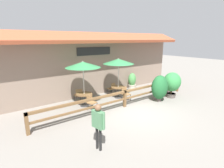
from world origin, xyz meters
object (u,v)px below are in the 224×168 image
chair_near_streetside (91,101)px  chair_middle_wallside (112,88)px  dining_table_near (84,96)px  patio_umbrella_near (83,65)px  chair_middle_streetside (126,93)px  potted_plant_corner_fern (132,81)px  dining_table_middle (118,89)px  potted_plant_entrance_palm (172,83)px  patio_umbrella_middle (118,61)px  chair_near_wallside (79,95)px  pedestrian (98,121)px  potted_plant_tall_tropical (160,88)px

chair_near_streetside → chair_middle_wallside: 2.92m
dining_table_near → patio_umbrella_near: bearing=0.0°
chair_middle_wallside → chair_middle_streetside: bearing=76.8°
potted_plant_corner_fern → chair_middle_streetside: bearing=-141.2°
dining_table_middle → potted_plant_entrance_palm: 3.55m
patio_umbrella_middle → potted_plant_entrance_palm: size_ratio=1.55×
dining_table_near → chair_near_streetside: chair_near_streetside is taller
chair_near_wallside → potted_plant_corner_fern: size_ratio=0.69×
chair_near_wallside → potted_plant_entrance_palm: 6.07m
dining_table_near → chair_near_wallside: (0.00, 0.76, -0.11)m
dining_table_near → patio_umbrella_middle: size_ratio=0.36×
chair_near_wallside → chair_middle_wallside: bearing=-170.5°
pedestrian → potted_plant_entrance_palm: bearing=-84.0°
chair_near_streetside → chair_middle_streetside: bearing=-13.3°
potted_plant_corner_fern → dining_table_middle: bearing=-155.2°
patio_umbrella_middle → chair_middle_wallside: bearing=87.6°
patio_umbrella_near → potted_plant_tall_tropical: bearing=-27.1°
potted_plant_entrance_palm → pedestrian: (-6.93, -1.96, 0.09)m
potted_plant_corner_fern → dining_table_near: bearing=-167.9°
potted_plant_entrance_palm → chair_middle_wallside: bearing=135.5°
chair_middle_wallside → patio_umbrella_middle: bearing=75.4°
chair_near_streetside → chair_middle_wallside: size_ratio=1.00×
patio_umbrella_middle → chair_middle_wallside: patio_umbrella_middle is taller
potted_plant_tall_tropical → potted_plant_entrance_palm: bearing=1.5°
patio_umbrella_middle → potted_plant_tall_tropical: bearing=-52.9°
chair_near_streetside → patio_umbrella_middle: patio_umbrella_middle is taller
chair_near_wallside → potted_plant_tall_tropical: 4.98m
potted_plant_tall_tropical → patio_umbrella_middle: bearing=127.1°
patio_umbrella_near → dining_table_middle: (2.50, -0.00, -1.81)m
chair_middle_streetside → dining_table_near: bearing=159.3°
chair_near_wallside → pedestrian: (-1.57, -4.77, 0.60)m
patio_umbrella_near → potted_plant_corner_fern: size_ratio=2.09×
patio_umbrella_middle → potted_plant_corner_fern: patio_umbrella_middle is taller
dining_table_middle → chair_middle_wallside: 0.74m
patio_umbrella_near → potted_plant_corner_fern: 5.10m
chair_near_streetside → potted_plant_tall_tropical: bearing=-32.0°
dining_table_middle → pedestrian: 5.73m
patio_umbrella_near → potted_plant_corner_fern: bearing=12.1°
chair_near_wallside → pedestrian: 5.06m
chair_middle_streetside → chair_near_streetside: bearing=176.2°
dining_table_near → dining_table_middle: size_ratio=1.00×
dining_table_near → dining_table_middle: 2.50m
potted_plant_tall_tropical → potted_plant_corner_fern: size_ratio=1.33×
potted_plant_corner_fern → chair_near_streetside: bearing=-159.3°
potted_plant_corner_fern → pedestrian: size_ratio=0.74×
dining_table_near → potted_plant_entrance_palm: 5.76m
chair_near_wallside → potted_plant_entrance_palm: bearing=162.4°
chair_near_wallside → potted_plant_tall_tropical: size_ratio=0.52×
dining_table_middle → potted_plant_corner_fern: potted_plant_corner_fern is taller
chair_near_wallside → patio_umbrella_middle: 3.24m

